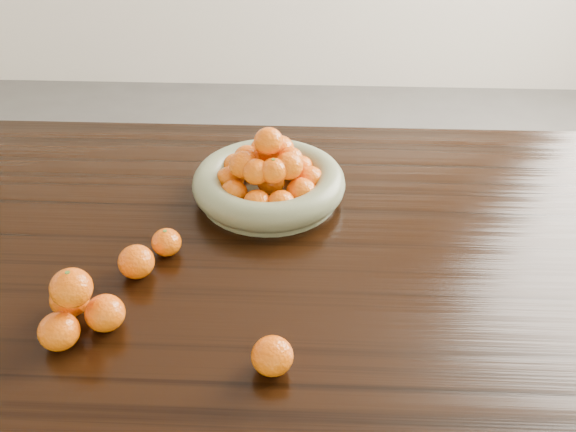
{
  "coord_description": "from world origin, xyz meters",
  "views": [
    {
      "loc": [
        0.06,
        -0.99,
        1.5
      ],
      "look_at": [
        0.02,
        -0.02,
        0.83
      ],
      "focal_mm": 40.0,
      "sensor_mm": 36.0,
      "label": 1
    }
  ],
  "objects_px": {
    "dining_table": "(279,279)",
    "fruit_bowl": "(269,180)",
    "orange_pyramid": "(76,307)",
    "loose_orange_0": "(166,242)"
  },
  "relations": [
    {
      "from": "fruit_bowl",
      "to": "orange_pyramid",
      "type": "bearing_deg",
      "value": -124.98
    },
    {
      "from": "dining_table",
      "to": "orange_pyramid",
      "type": "height_order",
      "value": "orange_pyramid"
    },
    {
      "from": "dining_table",
      "to": "fruit_bowl",
      "type": "distance_m",
      "value": 0.21
    },
    {
      "from": "fruit_bowl",
      "to": "loose_orange_0",
      "type": "distance_m",
      "value": 0.27
    },
    {
      "from": "orange_pyramid",
      "to": "fruit_bowl",
      "type": "bearing_deg",
      "value": 55.02
    },
    {
      "from": "fruit_bowl",
      "to": "loose_orange_0",
      "type": "bearing_deg",
      "value": -131.53
    },
    {
      "from": "dining_table",
      "to": "fruit_bowl",
      "type": "height_order",
      "value": "fruit_bowl"
    },
    {
      "from": "orange_pyramid",
      "to": "loose_orange_0",
      "type": "bearing_deg",
      "value": 62.84
    },
    {
      "from": "dining_table",
      "to": "orange_pyramid",
      "type": "bearing_deg",
      "value": -142.3
    },
    {
      "from": "loose_orange_0",
      "to": "fruit_bowl",
      "type": "bearing_deg",
      "value": 48.47
    }
  ]
}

